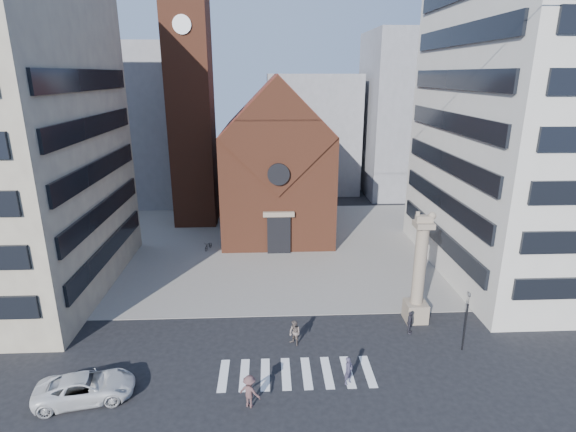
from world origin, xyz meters
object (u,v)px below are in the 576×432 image
at_px(pedestrian_0, 349,371).
at_px(pedestrian_1, 295,333).
at_px(lion_column, 419,279).
at_px(pedestrian_2, 410,323).
at_px(traffic_light, 466,320).
at_px(scooter_0, 208,246).
at_px(white_car, 85,388).

distance_m(pedestrian_0, pedestrian_1, 5.17).
height_order(lion_column, pedestrian_2, lion_column).
bearing_deg(traffic_light, pedestrian_1, 174.26).
height_order(pedestrian_1, scooter_0, pedestrian_1).
bearing_deg(scooter_0, traffic_light, -26.72).
distance_m(traffic_light, pedestrian_1, 11.50).
xyz_separation_m(lion_column, scooter_0, (-17.50, 15.18, -2.98)).
relative_size(white_car, pedestrian_2, 3.12).
bearing_deg(traffic_light, lion_column, 116.46).
bearing_deg(white_car, pedestrian_1, -79.77).
bearing_deg(scooter_0, pedestrian_1, -47.92).
height_order(white_car, pedestrian_2, pedestrian_2).
xyz_separation_m(lion_column, white_car, (-21.72, -7.72, -2.70)).
bearing_deg(pedestrian_0, pedestrian_1, 84.45).
bearing_deg(pedestrian_1, scooter_0, 161.93).
height_order(white_car, pedestrian_1, pedestrian_1).
height_order(traffic_light, scooter_0, traffic_light).
distance_m(lion_column, pedestrian_1, 10.12).
bearing_deg(lion_column, pedestrian_0, -132.03).
bearing_deg(scooter_0, pedestrian_0, -45.63).
distance_m(lion_column, pedestrian_0, 9.87).
relative_size(pedestrian_0, pedestrian_2, 1.02).
xyz_separation_m(pedestrian_2, scooter_0, (-16.49, 16.99, -0.39)).
height_order(lion_column, traffic_light, lion_column).
bearing_deg(pedestrian_0, pedestrian_2, 3.57).
xyz_separation_m(white_car, pedestrian_2, (20.71, 5.91, 0.12)).
xyz_separation_m(lion_column, traffic_light, (1.99, -4.00, -1.17)).
relative_size(pedestrian_0, scooter_0, 1.10).
height_order(pedestrian_0, pedestrian_2, pedestrian_0).
bearing_deg(pedestrian_2, traffic_light, -107.65).
bearing_deg(traffic_light, pedestrian_2, 143.87).
distance_m(traffic_light, scooter_0, 27.41).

